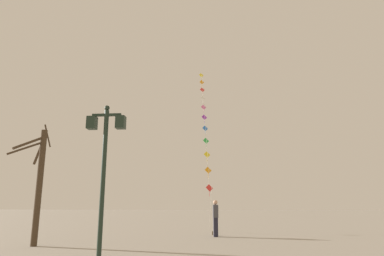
# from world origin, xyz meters

# --- Properties ---
(ground_plane) EXTENTS (160.00, 160.00, 0.00)m
(ground_plane) POSITION_xyz_m (0.00, 20.00, 0.00)
(ground_plane) COLOR gray
(twin_lantern_lamp_post) EXTENTS (1.20, 0.28, 4.57)m
(twin_lantern_lamp_post) POSITION_xyz_m (-2.12, 9.34, 3.17)
(twin_lantern_lamp_post) COLOR #1E2D23
(twin_lantern_lamp_post) RESTS_ON ground_plane
(kite_train) EXTENTS (1.48, 13.56, 14.07)m
(kite_train) POSITION_xyz_m (0.31, 24.36, 7.48)
(kite_train) COLOR brown
(kite_train) RESTS_ON ground_plane
(kite_flyer) EXTENTS (0.28, 0.62, 1.71)m
(kite_flyer) POSITION_xyz_m (1.15, 16.18, 0.90)
(kite_flyer) COLOR #1E1E2D
(kite_flyer) RESTS_ON ground_plane
(bare_tree) EXTENTS (1.14, 1.92, 4.61)m
(bare_tree) POSITION_xyz_m (-5.51, 11.82, 2.38)
(bare_tree) COLOR #423323
(bare_tree) RESTS_ON ground_plane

